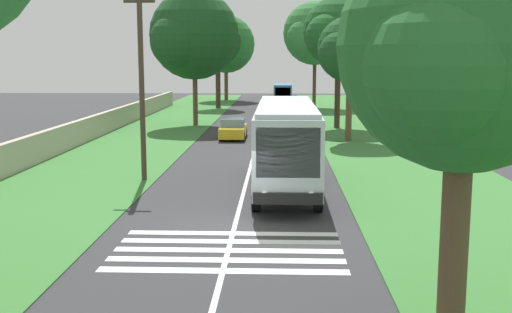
% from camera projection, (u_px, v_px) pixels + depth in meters
% --- Properties ---
extents(ground, '(160.00, 160.00, 0.00)m').
position_uv_depth(ground, '(234.00, 229.00, 20.74)').
color(ground, '#333335').
extents(grass_verge_left, '(120.00, 8.00, 0.04)m').
position_uv_depth(grass_verge_left, '(111.00, 156.00, 35.84)').
color(grass_verge_left, '#387533').
rests_on(grass_verge_left, ground).
extents(grass_verge_right, '(120.00, 8.00, 0.04)m').
position_uv_depth(grass_verge_right, '(397.00, 158.00, 35.24)').
color(grass_verge_right, '#387533').
rests_on(grass_verge_right, ground).
extents(centre_line, '(110.00, 0.16, 0.01)m').
position_uv_depth(centre_line, '(253.00, 158.00, 35.55)').
color(centre_line, silver).
rests_on(centre_line, ground).
extents(coach_bus, '(11.16, 2.62, 3.73)m').
position_uv_depth(coach_bus, '(286.00, 140.00, 26.66)').
color(coach_bus, silver).
rests_on(coach_bus, ground).
extents(zebra_crossing, '(4.05, 6.80, 0.01)m').
position_uv_depth(zebra_crossing, '(228.00, 250.00, 18.44)').
color(zebra_crossing, silver).
rests_on(zebra_crossing, ground).
extents(trailing_car_0, '(4.30, 1.78, 1.43)m').
position_uv_depth(trailing_car_0, '(233.00, 129.00, 43.90)').
color(trailing_car_0, gold).
rests_on(trailing_car_0, ground).
extents(trailing_car_1, '(4.30, 1.78, 1.43)m').
position_uv_depth(trailing_car_1, '(285.00, 118.00, 51.70)').
color(trailing_car_1, navy).
rests_on(trailing_car_1, ground).
extents(trailing_car_2, '(4.30, 1.78, 1.43)m').
position_uv_depth(trailing_car_2, '(284.00, 113.00, 56.85)').
color(trailing_car_2, black).
rests_on(trailing_car_2, ground).
extents(trailing_car_3, '(4.30, 1.78, 1.43)m').
position_uv_depth(trailing_car_3, '(281.00, 106.00, 64.69)').
color(trailing_car_3, '#B7A893').
rests_on(trailing_car_3, ground).
extents(trailing_minibus_0, '(6.00, 2.14, 2.53)m').
position_uv_depth(trailing_minibus_0, '(283.00, 92.00, 74.43)').
color(trailing_minibus_0, teal).
rests_on(trailing_minibus_0, ground).
extents(roadside_tree_left_0, '(8.66, 7.59, 11.20)m').
position_uv_depth(roadside_tree_left_0, '(225.00, 45.00, 82.13)').
color(roadside_tree_left_0, brown).
rests_on(roadside_tree_left_0, grass_verge_left).
extents(roadside_tree_left_2, '(6.32, 5.30, 10.08)m').
position_uv_depth(roadside_tree_left_2, '(216.00, 43.00, 69.44)').
color(roadside_tree_left_2, '#3D2D1E').
rests_on(roadside_tree_left_2, grass_verge_left).
extents(roadside_tree_left_3, '(8.38, 7.35, 11.15)m').
position_uv_depth(roadside_tree_left_3, '(192.00, 37.00, 51.12)').
color(roadside_tree_left_3, brown).
rests_on(roadside_tree_left_3, grass_verge_left).
extents(roadside_tree_right_0, '(5.61, 4.42, 8.38)m').
position_uv_depth(roadside_tree_right_0, '(348.00, 52.00, 41.64)').
color(roadside_tree_right_0, brown).
rests_on(roadside_tree_right_0, grass_verge_right).
extents(roadside_tree_right_1, '(8.15, 7.14, 11.93)m').
position_uv_depth(roadside_tree_right_1, '(314.00, 35.00, 69.79)').
color(roadside_tree_right_1, '#4C3826').
rests_on(roadside_tree_right_1, grass_verge_right).
extents(roadside_tree_right_2, '(5.71, 4.91, 8.29)m').
position_uv_depth(roadside_tree_right_2, '(457.00, 54.00, 12.09)').
color(roadside_tree_right_2, brown).
rests_on(roadside_tree_right_2, grass_verge_right).
extents(roadside_tree_right_3, '(6.94, 5.61, 10.45)m').
position_uv_depth(roadside_tree_right_3, '(337.00, 34.00, 49.30)').
color(roadside_tree_right_3, '#3D2D1E').
rests_on(roadside_tree_right_3, grass_verge_right).
extents(utility_pole, '(0.24, 1.40, 8.69)m').
position_uv_depth(utility_pole, '(142.00, 83.00, 28.20)').
color(utility_pole, '#473828').
rests_on(utility_pole, grass_verge_left).
extents(roadside_wall, '(70.00, 0.40, 1.58)m').
position_uv_depth(roadside_wall, '(80.00, 132.00, 40.77)').
color(roadside_wall, '#B2A893').
rests_on(roadside_wall, grass_verge_left).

